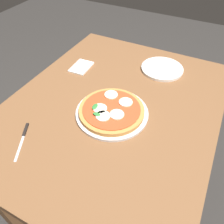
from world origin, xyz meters
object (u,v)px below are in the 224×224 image
object	(u,v)px
napkin	(81,67)
dining_table	(113,121)
serving_tray	(112,113)
knife	(23,136)
plate_white	(162,69)
pizza	(111,110)

from	to	relation	value
napkin	dining_table	bearing A→B (deg)	57.15
serving_tray	knife	world-z (taller)	serving_tray
dining_table	knife	world-z (taller)	knife
serving_tray	knife	bearing A→B (deg)	-42.91
dining_table	napkin	bearing A→B (deg)	-122.85
dining_table	plate_white	distance (m)	0.39
pizza	knife	size ratio (longest dim) A/B	1.68
dining_table	napkin	size ratio (longest dim) A/B	8.63
pizza	knife	bearing A→B (deg)	-43.01
plate_white	napkin	xyz separation A→B (m)	(0.18, -0.39, -0.00)
serving_tray	napkin	size ratio (longest dim) A/B	2.37
dining_table	knife	distance (m)	0.41
serving_tray	pizza	world-z (taller)	pizza
serving_tray	napkin	distance (m)	0.39
plate_white	knife	xyz separation A→B (m)	(0.68, -0.34, -0.00)
dining_table	knife	xyz separation A→B (m)	(0.32, -0.23, 0.12)
plate_white	napkin	world-z (taller)	plate_white
pizza	napkin	distance (m)	0.39
serving_tray	plate_white	distance (m)	0.42
dining_table	pizza	xyz separation A→B (m)	(0.06, 0.02, 0.14)
serving_tray	pizza	distance (m)	0.02
pizza	napkin	world-z (taller)	pizza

